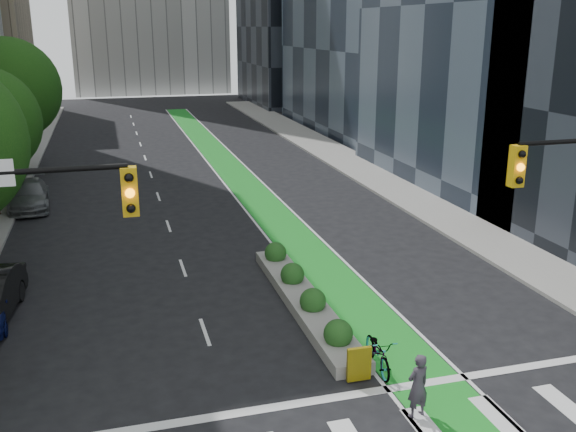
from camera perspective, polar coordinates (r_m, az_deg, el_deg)
ground at (r=16.94m, az=4.69°, el=-18.04°), size 160.00×160.00×0.00m
sidewalk_right at (r=42.65m, az=7.95°, el=3.48°), size 3.60×90.00×0.15m
bike_lane_paint at (r=44.80m, az=-5.06°, el=4.11°), size 2.20×70.00×0.01m
tree_far at (r=45.58m, az=-23.60°, el=10.27°), size 6.60×6.60×9.00m
median_planter at (r=22.94m, az=1.41°, el=-7.19°), size 1.20×10.26×1.10m
bicycle at (r=19.14m, az=8.02°, el=-11.86°), size 0.91×2.14×1.09m
cyclist at (r=17.06m, az=11.46°, el=-14.57°), size 0.72×0.55×1.75m
parked_car_left_far at (r=37.80m, az=-22.07°, el=1.76°), size 2.46×5.26×1.48m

